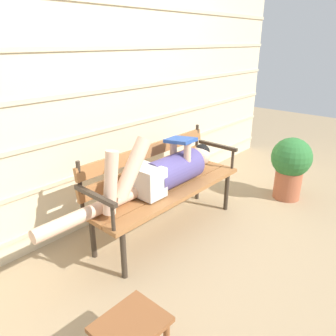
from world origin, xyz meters
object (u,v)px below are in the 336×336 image
footstool (131,331)px  reclining_person (162,173)px  park_bench (162,181)px  potted_plant (290,164)px

footstool → reclining_person: bearing=35.3°
park_bench → footstool: bearing=-144.1°
potted_plant → reclining_person: bearing=159.4°
park_bench → reclining_person: bearing=-135.9°
park_bench → potted_plant: bearing=-24.1°
park_bench → potted_plant: size_ratio=2.28×
park_bench → reclining_person: reclining_person is taller
footstool → potted_plant: (2.51, 0.20, 0.16)m
footstool → potted_plant: bearing=4.5°
park_bench → potted_plant: (1.38, -0.62, -0.08)m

